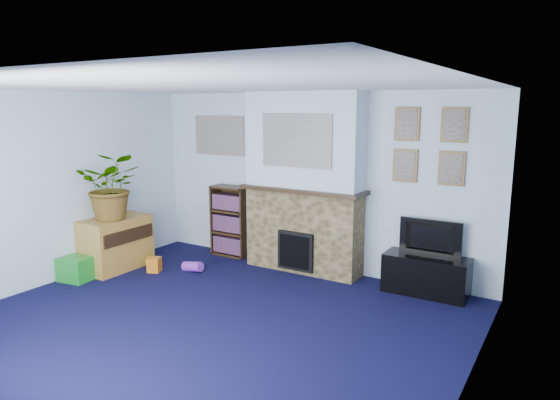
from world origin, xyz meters
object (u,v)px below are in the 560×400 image
Objects in this scene: tv_stand at (426,276)px; television at (429,238)px; sideboard at (116,244)px; bookshelf at (231,222)px.

tv_stand is 1.33× the size of television.
television reaches higher than sideboard.
television is at bearing 90.00° from tv_stand.
bookshelf is at bearing -0.54° from television.
sideboard reaches higher than tv_stand.
bookshelf is at bearing 53.88° from sideboard.
bookshelf is at bearing 178.51° from tv_stand.
sideboard is (-3.92, -1.26, 0.12)m from tv_stand.
sideboard is at bearing 18.64° from television.
sideboard is (-0.97, -1.33, -0.15)m from bookshelf.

